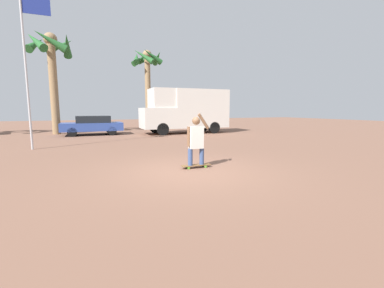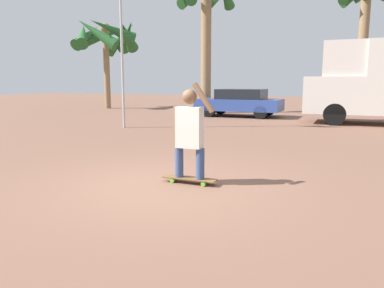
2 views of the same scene
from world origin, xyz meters
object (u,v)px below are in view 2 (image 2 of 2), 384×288
at_px(skateboard, 190,179).
at_px(palm_tree_near_van, 365,8).
at_px(parked_car_blue, 240,102).
at_px(flagpole, 124,15).
at_px(palm_tree_far_left, 107,36).
at_px(palm_tree_center_background, 206,12).
at_px(person_skateboarder, 189,129).

xyz_separation_m(skateboard, palm_tree_near_van, (2.73, 18.26, 5.66)).
xyz_separation_m(skateboard, parked_car_blue, (-2.60, 12.16, 0.63)).
xyz_separation_m(skateboard, flagpole, (-5.15, 6.11, 3.89)).
height_order(skateboard, palm_tree_far_left, palm_tree_far_left).
distance_m(parked_car_blue, palm_tree_far_left, 10.32).
distance_m(parked_car_blue, palm_tree_near_van, 9.54).
height_order(palm_tree_center_background, flagpole, palm_tree_center_background).
bearing_deg(palm_tree_far_left, parked_car_blue, -14.66).
bearing_deg(skateboard, palm_tree_near_van, 81.49).
xyz_separation_m(person_skateboarder, parked_car_blue, (-2.59, 12.16, -0.20)).
relative_size(skateboard, palm_tree_center_background, 0.13).
bearing_deg(palm_tree_center_background, flagpole, -91.16).
relative_size(palm_tree_center_background, flagpole, 1.05).
bearing_deg(palm_tree_near_van, palm_tree_far_left, -165.91).
distance_m(person_skateboarder, palm_tree_near_van, 19.09).
xyz_separation_m(palm_tree_center_background, palm_tree_far_left, (-6.90, 0.88, -0.84)).
distance_m(person_skateboarder, palm_tree_center_background, 15.25).
height_order(skateboard, palm_tree_near_van, palm_tree_near_van).
relative_size(skateboard, palm_tree_far_left, 0.16).
height_order(skateboard, parked_car_blue, parked_car_blue).
bearing_deg(skateboard, palm_tree_center_background, 110.02).
xyz_separation_m(skateboard, person_skateboarder, (-0.00, -0.00, 0.83)).
bearing_deg(parked_car_blue, palm_tree_far_left, 165.34).
height_order(person_skateboarder, palm_tree_near_van, palm_tree_near_van).
height_order(parked_car_blue, palm_tree_near_van, palm_tree_near_van).
distance_m(palm_tree_near_van, palm_tree_far_left, 15.13).
relative_size(parked_car_blue, palm_tree_center_background, 0.57).
relative_size(person_skateboarder, parked_car_blue, 0.39).
bearing_deg(palm_tree_near_van, person_skateboarder, -98.51).
bearing_deg(palm_tree_center_background, skateboard, -69.98).
height_order(person_skateboarder, parked_car_blue, person_skateboarder).
xyz_separation_m(palm_tree_near_van, flagpole, (-7.88, -12.15, -1.77)).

